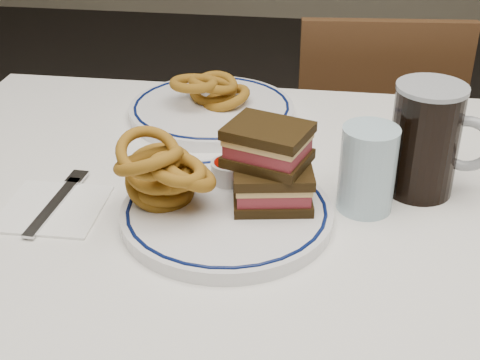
# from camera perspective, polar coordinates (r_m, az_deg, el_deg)

# --- Properties ---
(dining_table) EXTENTS (1.27, 0.87, 0.75)m
(dining_table) POSITION_cam_1_polar(r_m,az_deg,el_deg) (1.03, 4.34, -6.85)
(dining_table) COLOR silver
(dining_table) RESTS_ON floor
(chair_far) EXTENTS (0.42, 0.42, 0.83)m
(chair_far) POSITION_cam_1_polar(r_m,az_deg,el_deg) (1.77, 10.85, 2.32)
(chair_far) COLOR #412D15
(chair_far) RESTS_ON floor
(main_plate) EXTENTS (0.29, 0.29, 0.02)m
(main_plate) POSITION_cam_1_polar(r_m,az_deg,el_deg) (0.92, -1.13, -2.82)
(main_plate) COLOR white
(main_plate) RESTS_ON dining_table
(reuben_sandwich) EXTENTS (0.13, 0.12, 0.11)m
(reuben_sandwich) POSITION_cam_1_polar(r_m,az_deg,el_deg) (0.91, 2.60, 1.27)
(reuben_sandwich) COLOR black
(reuben_sandwich) RESTS_ON main_plate
(onion_rings_main) EXTENTS (0.15, 0.14, 0.14)m
(onion_rings_main) POSITION_cam_1_polar(r_m,az_deg,el_deg) (0.90, -6.55, 0.55)
(onion_rings_main) COLOR brown
(onion_rings_main) RESTS_ON main_plate
(ketchup_ramekin) EXTENTS (0.05, 0.05, 0.03)m
(ketchup_ramekin) POSITION_cam_1_polar(r_m,az_deg,el_deg) (0.97, -0.95, 0.84)
(ketchup_ramekin) COLOR silver
(ketchup_ramekin) RESTS_ON main_plate
(beer_mug) EXTENTS (0.15, 0.10, 0.17)m
(beer_mug) POSITION_cam_1_polar(r_m,az_deg,el_deg) (0.99, 15.70, 3.37)
(beer_mug) COLOR black
(beer_mug) RESTS_ON dining_table
(water_glass) EXTENTS (0.08, 0.08, 0.12)m
(water_glass) POSITION_cam_1_polar(r_m,az_deg,el_deg) (0.94, 10.82, 0.93)
(water_glass) COLOR #A7C8D8
(water_glass) RESTS_ON dining_table
(far_plate) EXTENTS (0.30, 0.30, 0.02)m
(far_plate) POSITION_cam_1_polar(r_m,az_deg,el_deg) (1.23, -2.43, 6.03)
(far_plate) COLOR white
(far_plate) RESTS_ON dining_table
(onion_rings_far) EXTENTS (0.15, 0.13, 0.07)m
(onion_rings_far) POSITION_cam_1_polar(r_m,az_deg,el_deg) (1.23, -2.40, 7.78)
(onion_rings_far) COLOR brown
(onion_rings_far) RESTS_ON far_plate
(napkin_fork) EXTENTS (0.14, 0.18, 0.01)m
(napkin_fork) POSITION_cam_1_polar(r_m,az_deg,el_deg) (0.98, -15.56, -2.21)
(napkin_fork) COLOR white
(napkin_fork) RESTS_ON dining_table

